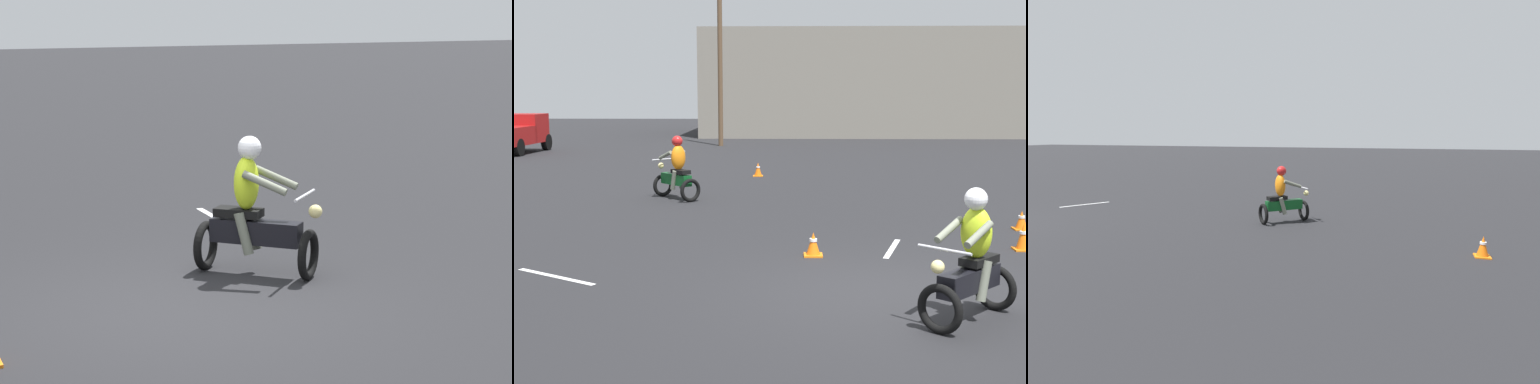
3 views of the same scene
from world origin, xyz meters
TOP-DOWN VIEW (x-y plane):
  - motorcycle_rider_background at (-4.27, 8.59)m, footprint 1.38×1.44m
  - traffic_cone_near_right at (-2.38, 13.60)m, footprint 0.32×0.32m
  - lane_stripe_nw at (-4.92, 0.81)m, footprint 1.47×0.98m

SIDE VIEW (x-z plane):
  - lane_stripe_nw at x=-4.92m, z-range 0.00..0.01m
  - traffic_cone_near_right at x=-2.38m, z-range -0.01..0.45m
  - motorcycle_rider_background at x=-4.27m, z-range -0.10..1.56m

